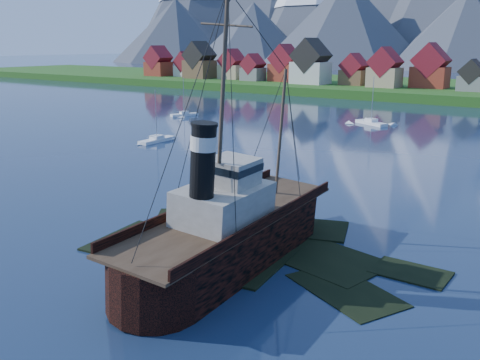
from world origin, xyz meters
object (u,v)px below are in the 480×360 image
Objects in this scene: sailboat_b at (184,115)px; sailboat_c at (371,123)px; sailboat_a at (157,141)px; tugboat_wreck at (240,227)px.

sailboat_b is 47.02m from sailboat_c.
sailboat_c is at bearing 41.81° from sailboat_b.
sailboat_c reaches higher than sailboat_a.
sailboat_b is at bearing 135.48° from sailboat_c.
tugboat_wreck reaches higher than sailboat_a.
sailboat_a is 1.00× the size of sailboat_b.
tugboat_wreck reaches higher than sailboat_c.
sailboat_b reaches higher than sailboat_a.
sailboat_c is at bearing 100.21° from tugboat_wreck.
sailboat_b is 0.90× the size of sailboat_c.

